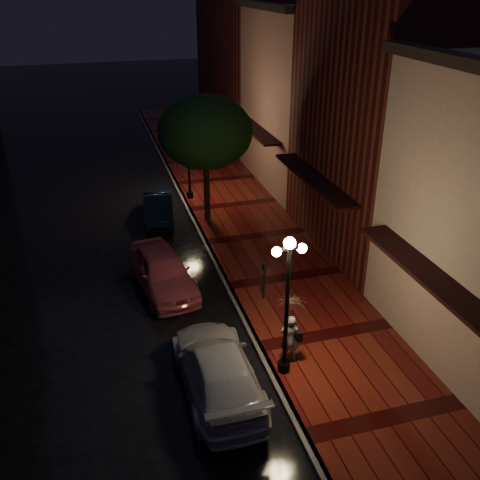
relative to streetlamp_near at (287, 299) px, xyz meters
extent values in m
plane|color=black|center=(-0.35, 5.00, -2.60)|extent=(120.00, 120.00, 0.00)
cube|color=#4B0E0D|center=(1.90, 5.00, -2.53)|extent=(4.50, 60.00, 0.15)
cube|color=#595451|center=(-0.35, 5.00, -2.53)|extent=(0.25, 60.00, 0.15)
cube|color=#511914|center=(6.65, 7.00, 2.90)|extent=(5.00, 8.00, 11.00)
cube|color=#8C5951|center=(6.65, 15.00, 1.90)|extent=(5.00, 8.00, 9.00)
cube|color=#511914|center=(6.65, 25.00, 2.40)|extent=(5.00, 12.00, 10.00)
cylinder|color=black|center=(0.00, 0.00, -0.45)|extent=(0.12, 0.12, 4.00)
cylinder|color=black|center=(0.00, 0.00, -2.30)|extent=(0.36, 0.36, 0.30)
cube|color=black|center=(0.00, 0.00, 1.55)|extent=(0.70, 0.08, 0.08)
sphere|color=#F4D592|center=(0.00, 0.00, 1.70)|extent=(0.32, 0.32, 0.32)
sphere|color=#F4D592|center=(-0.35, 0.00, 1.50)|extent=(0.26, 0.26, 0.26)
sphere|color=#F4D592|center=(0.35, 0.00, 1.50)|extent=(0.26, 0.26, 0.26)
cylinder|color=black|center=(0.00, 14.00, -0.45)|extent=(0.12, 0.12, 4.00)
cylinder|color=black|center=(0.00, 14.00, -2.30)|extent=(0.36, 0.36, 0.30)
cube|color=black|center=(0.00, 14.00, 1.55)|extent=(0.70, 0.08, 0.08)
sphere|color=#F4D592|center=(0.00, 14.00, 1.70)|extent=(0.32, 0.32, 0.32)
sphere|color=#F4D592|center=(-0.35, 14.00, 1.50)|extent=(0.26, 0.26, 0.26)
sphere|color=#F4D592|center=(0.35, 14.00, 1.50)|extent=(0.26, 0.26, 0.26)
cylinder|color=black|center=(0.25, 11.00, -0.85)|extent=(0.28, 0.28, 3.20)
ellipsoid|color=black|center=(0.25, 11.00, 1.75)|extent=(4.16, 4.16, 3.20)
sphere|color=black|center=(0.95, 11.60, 1.15)|extent=(1.80, 1.80, 1.80)
sphere|color=black|center=(-0.35, 10.30, 1.25)|extent=(1.80, 1.80, 1.80)
imported|color=#BF4E5B|center=(-2.65, 5.72, -1.84)|extent=(2.37, 4.65, 1.52)
imported|color=black|center=(-1.89, 12.06, -1.97)|extent=(1.84, 3.96, 1.26)
imported|color=#B3B2BA|center=(-2.01, -0.07, -1.89)|extent=(2.00, 4.90, 1.42)
imported|color=white|center=(0.30, 0.40, -1.67)|extent=(0.66, 0.52, 1.57)
imported|color=silver|center=(0.30, 0.40, -0.67)|extent=(0.91, 0.93, 0.84)
cylinder|color=black|center=(0.30, 0.40, -1.30)|extent=(0.02, 0.02, 1.26)
cube|color=black|center=(0.56, 0.35, -1.56)|extent=(0.13, 0.29, 0.31)
cylinder|color=black|center=(0.65, 3.83, -1.86)|extent=(0.06, 0.06, 1.18)
cube|color=black|center=(0.65, 3.83, -1.16)|extent=(0.15, 0.12, 0.24)
camera|label=1|loc=(-4.59, -11.41, 7.88)|focal=40.00mm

